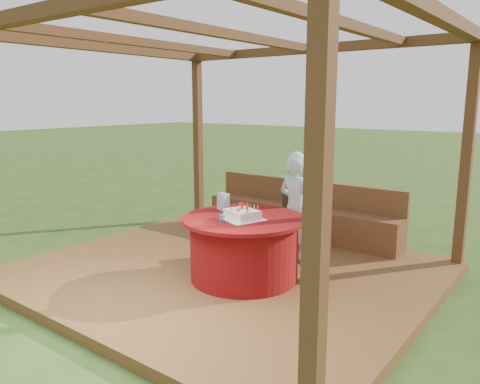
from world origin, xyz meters
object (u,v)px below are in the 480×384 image
object	(u,v)px
table	(244,247)
birthday_cake	(242,214)
bench	(300,218)
gift_bag	(223,202)
elderly_woman	(295,206)
drinking_glass	(221,219)
chair	(285,219)

from	to	relation	value
table	birthday_cake	xyz separation A→B (m)	(0.04, -0.09, 0.40)
bench	birthday_cake	size ratio (longest dim) A/B	6.09
table	birthday_cake	world-z (taller)	birthday_cake
gift_bag	elderly_woman	bearing A→B (deg)	72.74
bench	gift_bag	bearing A→B (deg)	-91.86
gift_bag	drinking_glass	xyz separation A→B (m)	(0.35, -0.46, -0.06)
table	birthday_cake	size ratio (longest dim) A/B	2.74
elderly_woman	birthday_cake	world-z (taller)	elderly_woman
table	elderly_woman	xyz separation A→B (m)	(0.11, 0.92, 0.32)
birthday_cake	drinking_glass	size ratio (longest dim) A/B	5.65
chair	drinking_glass	xyz separation A→B (m)	(0.03, -1.33, 0.28)
chair	elderly_woman	world-z (taller)	elderly_woman
chair	birthday_cake	bearing A→B (deg)	-83.49
bench	table	xyz separation A→B (m)	(0.35, -1.86, 0.09)
birthday_cake	drinking_glass	world-z (taller)	birthday_cake
chair	elderly_woman	distance (m)	0.30
elderly_woman	drinking_glass	bearing A→B (deg)	-97.34
table	birthday_cake	bearing A→B (deg)	-64.88
bench	drinking_glass	bearing A→B (deg)	-82.31
elderly_woman	birthday_cake	size ratio (longest dim) A/B	2.74
bench	drinking_glass	world-z (taller)	bench
table	drinking_glass	world-z (taller)	drinking_glass
drinking_glass	table	bearing A→B (deg)	80.53
bench	elderly_woman	world-z (taller)	elderly_woman
elderly_woman	bench	bearing A→B (deg)	115.94
table	elderly_woman	size ratio (longest dim) A/B	1.00
elderly_woman	gift_bag	world-z (taller)	elderly_woman
bench	chair	bearing A→B (deg)	-72.81
chair	elderly_woman	size ratio (longest dim) A/B	0.63
bench	chair	size ratio (longest dim) A/B	3.52
bench	table	world-z (taller)	bench
table	elderly_woman	world-z (taller)	elderly_woman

